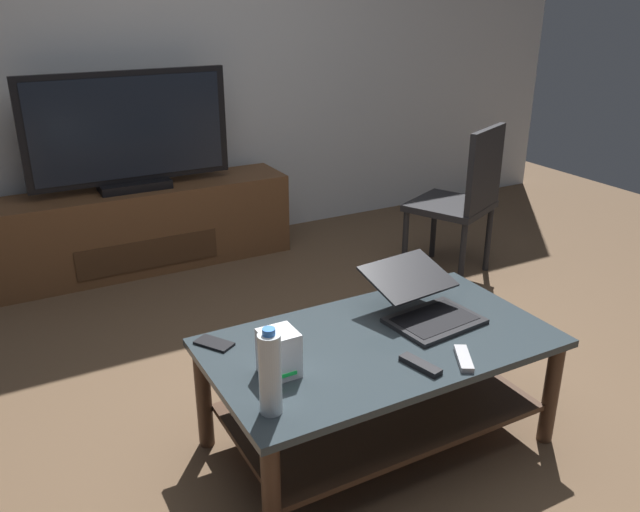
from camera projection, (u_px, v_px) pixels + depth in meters
ground_plane at (366, 421)px, 2.69m from camera, size 7.68×7.68×0.00m
back_wall at (168, 33)px, 4.10m from camera, size 6.40×0.12×2.80m
coffee_table at (379, 372)px, 2.45m from camera, size 1.28×0.71×0.46m
media_cabinet at (139, 228)px, 4.10m from camera, size 1.92×0.41×0.52m
television at (129, 134)px, 3.86m from camera, size 1.21×0.20×0.71m
dining_chair at (464, 196)px, 3.87m from camera, size 0.58×0.58×0.94m
laptop at (424, 302)px, 2.55m from camera, size 0.38×0.44×0.18m
router_box at (279, 353)px, 2.16m from camera, size 0.12×0.12×0.16m
water_bottle_near at (270, 373)px, 1.94m from camera, size 0.07×0.07×0.29m
cell_phone at (214, 343)px, 2.36m from camera, size 0.13×0.16×0.01m
tv_remote at (420, 365)px, 2.22m from camera, size 0.08×0.17×0.02m
soundbar_remote at (464, 359)px, 2.26m from camera, size 0.12×0.16×0.02m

